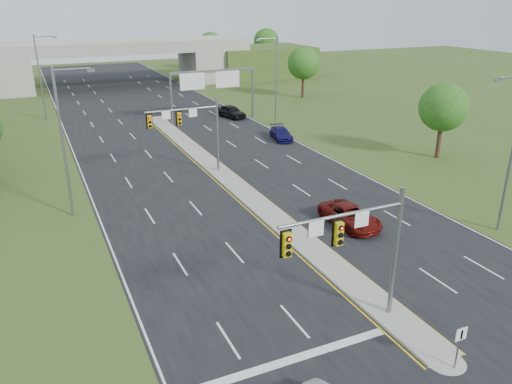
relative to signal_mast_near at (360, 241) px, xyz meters
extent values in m
plane|color=#3A4D1B|center=(2.26, 0.07, -4.73)|extent=(240.00, 240.00, 0.00)
cube|color=black|center=(2.26, 35.07, -4.72)|extent=(24.00, 160.00, 0.02)
cube|color=gray|center=(2.26, 23.07, -4.63)|extent=(2.00, 54.00, 0.16)
cone|color=gray|center=(2.26, -3.93, -4.63)|extent=(2.00, 2.00, 0.16)
cube|color=gold|center=(1.11, 23.07, -4.70)|extent=(0.12, 54.00, 0.01)
cube|color=gold|center=(3.41, 23.07, -4.70)|extent=(0.12, 54.00, 0.01)
cube|color=silver|center=(-9.54, 35.07, -4.70)|extent=(0.12, 160.00, 0.01)
cube|color=silver|center=(14.06, 35.07, -4.70)|extent=(0.12, 160.00, 0.01)
cube|color=silver|center=(-4.24, -0.93, -4.70)|extent=(10.50, 0.50, 0.01)
cylinder|color=slate|center=(2.26, 0.07, -1.23)|extent=(0.24, 0.24, 7.00)
cylinder|color=slate|center=(-0.99, 0.07, 1.47)|extent=(6.50, 0.16, 0.16)
cube|color=gold|center=(-1.31, -0.18, 0.72)|extent=(0.35, 0.25, 1.10)
cube|color=gold|center=(-3.91, -0.18, 0.72)|extent=(0.35, 0.25, 1.10)
cube|color=black|center=(-1.31, -0.04, 0.72)|extent=(0.55, 0.04, 1.30)
cube|color=black|center=(-3.91, -0.04, 0.72)|extent=(0.55, 0.04, 1.30)
sphere|color=#FF0C05|center=(-1.31, -0.31, 1.07)|extent=(0.20, 0.20, 0.20)
sphere|color=#FF0C05|center=(-3.91, -0.31, 1.07)|extent=(0.20, 0.20, 0.20)
cube|color=white|center=(-2.42, -0.03, 1.12)|extent=(0.75, 0.04, 0.75)
cube|color=white|center=(-0.01, -0.03, 1.12)|extent=(0.75, 0.04, 0.75)
cylinder|color=slate|center=(2.26, 25.07, -1.23)|extent=(0.24, 0.24, 7.00)
cylinder|color=slate|center=(-0.99, 25.07, 1.47)|extent=(6.50, 0.16, 0.16)
cube|color=gold|center=(-1.31, 24.82, 0.72)|extent=(0.35, 0.25, 1.10)
cube|color=gold|center=(-3.91, 24.82, 0.72)|extent=(0.35, 0.25, 1.10)
cube|color=black|center=(-1.31, 24.96, 0.72)|extent=(0.55, 0.04, 1.30)
cube|color=black|center=(-3.91, 24.96, 0.72)|extent=(0.55, 0.04, 1.30)
sphere|color=#FF0C05|center=(-1.31, 24.69, 1.07)|extent=(0.20, 0.20, 0.20)
sphere|color=#FF0C05|center=(-3.91, 24.69, 1.07)|extent=(0.20, 0.20, 0.20)
cube|color=white|center=(-2.42, 24.97, 1.12)|extent=(0.75, 0.04, 0.75)
cube|color=white|center=(-0.01, 24.97, 1.12)|extent=(0.75, 0.04, 0.75)
cylinder|color=slate|center=(2.26, -4.43, -3.63)|extent=(0.08, 0.08, 2.20)
cube|color=white|center=(2.26, -4.48, -2.83)|extent=(0.60, 0.04, 0.60)
cube|color=black|center=(2.26, -4.51, -2.83)|extent=(0.10, 0.02, 0.45)
cylinder|color=slate|center=(3.46, 45.07, -1.43)|extent=(0.28, 0.28, 6.60)
cylinder|color=slate|center=(14.76, 45.07, -1.43)|extent=(0.28, 0.28, 6.60)
cube|color=slate|center=(9.11, 45.07, 1.77)|extent=(11.50, 0.35, 0.35)
cube|color=#0C581D|center=(6.26, 44.87, 0.67)|extent=(3.20, 0.08, 2.00)
cube|color=#0C581D|center=(11.06, 44.87, 0.67)|extent=(3.20, 0.08, 2.00)
cube|color=silver|center=(6.26, 44.82, 0.67)|extent=(3.30, 0.03, 2.10)
cube|color=silver|center=(11.06, 44.82, 0.67)|extent=(3.30, 0.03, 2.10)
cube|color=gray|center=(-14.74, 80.07, -1.73)|extent=(6.00, 12.00, 6.00)
cube|color=gray|center=(19.26, 80.07, -1.73)|extent=(6.00, 12.00, 6.00)
cube|color=#3A4D1B|center=(32.26, 80.07, -1.73)|extent=(20.00, 14.00, 6.00)
cube|color=gray|center=(2.26, 80.07, 1.87)|extent=(50.00, 12.00, 1.20)
cube|color=gray|center=(2.26, 74.27, 2.92)|extent=(50.00, 0.40, 0.90)
cube|color=gray|center=(2.26, 85.87, 2.92)|extent=(50.00, 0.40, 0.90)
cylinder|color=slate|center=(-11.24, 20.07, 0.77)|extent=(0.20, 0.20, 11.00)
cylinder|color=slate|center=(-9.99, 20.07, 5.97)|extent=(2.50, 0.12, 0.12)
cube|color=slate|center=(-8.74, 20.07, 5.82)|extent=(0.50, 0.25, 0.18)
cylinder|color=slate|center=(-11.24, 55.07, 0.77)|extent=(0.20, 0.20, 11.00)
cylinder|color=slate|center=(-9.99, 55.07, 5.97)|extent=(2.50, 0.12, 0.12)
cube|color=slate|center=(-8.74, 55.07, 5.82)|extent=(0.50, 0.25, 0.18)
cylinder|color=slate|center=(15.76, 5.07, 0.77)|extent=(0.20, 0.20, 11.00)
cube|color=slate|center=(13.26, 5.07, 5.82)|extent=(0.50, 0.25, 0.18)
cylinder|color=slate|center=(15.76, 40.07, 0.77)|extent=(0.20, 0.20, 11.00)
cylinder|color=slate|center=(14.51, 40.07, 5.97)|extent=(2.50, 0.12, 0.12)
cube|color=slate|center=(13.26, 40.07, 5.82)|extent=(0.50, 0.25, 0.18)
cylinder|color=#382316|center=(24.26, 20.07, -2.73)|extent=(0.44, 0.44, 4.00)
sphere|color=#1D4A13|center=(24.26, 20.07, 0.47)|extent=(4.80, 4.80, 4.80)
cylinder|color=#382316|center=(28.26, 55.07, -2.60)|extent=(0.44, 0.44, 4.25)
sphere|color=#1D4A13|center=(28.26, 55.07, 0.80)|extent=(5.20, 5.20, 5.20)
cylinder|color=#382316|center=(26.26, 94.07, -2.60)|extent=(0.44, 0.44, 4.25)
sphere|color=#1D4A13|center=(26.26, 94.07, 0.80)|extent=(5.60, 5.60, 5.60)
cylinder|color=#382316|center=(40.26, 94.07, -2.48)|extent=(0.44, 0.44, 4.50)
sphere|color=#1D4A13|center=(40.26, 94.07, 1.12)|extent=(6.00, 6.00, 6.00)
imported|color=#590C08|center=(6.65, 9.97, -3.97)|extent=(2.72, 5.40, 1.47)
imported|color=#0E0B44|center=(12.93, 32.94, -4.02)|extent=(2.86, 4.99, 1.36)
imported|color=black|center=(11.95, 45.92, -3.88)|extent=(3.04, 5.18, 1.66)
camera|label=1|loc=(-12.94, -16.81, 10.45)|focal=35.00mm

